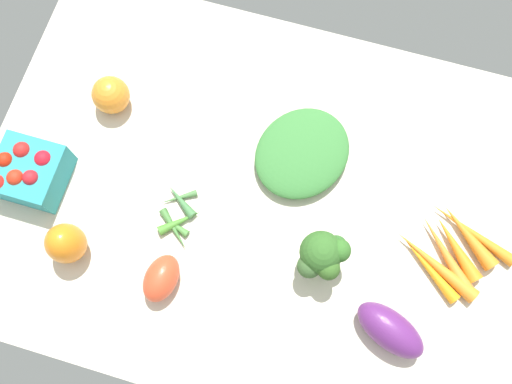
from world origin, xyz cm
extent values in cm
cube|color=beige|center=(0.00, 0.00, 1.00)|extent=(104.00, 76.00, 2.00)
ellipsoid|color=#DE4929|center=(11.52, 20.00, 4.88)|extent=(6.83, 9.32, 5.76)
cone|color=#427943|center=(13.09, 5.25, 2.95)|extent=(7.23, 5.87, 1.91)
cone|color=#488C2F|center=(11.99, 9.03, 2.92)|extent=(7.46, 7.04, 1.85)
cone|color=#4C7F44|center=(13.74, 4.75, 2.63)|extent=(6.65, 4.87, 1.26)
cone|color=#467D3B|center=(12.55, 10.74, 2.77)|extent=(7.50, 6.98, 1.54)
cone|color=#4B863C|center=(12.81, 9.94, 2.73)|extent=(6.16, 3.38, 1.45)
cone|color=orange|center=(-40.09, -3.75, 3.13)|extent=(16.86, 8.53, 2.27)
cone|color=orange|center=(-39.43, -2.81, 3.49)|extent=(12.01, 10.89, 2.97)
cone|color=orange|center=(-37.77, -0.47, 3.44)|extent=(10.76, 11.44, 2.87)
cone|color=orange|center=(-36.26, 1.66, 3.31)|extent=(12.53, 13.41, 2.63)
cone|color=orange|center=(-34.65, 3.94, 3.42)|extent=(16.53, 10.12, 2.83)
cone|color=orange|center=(-33.89, 5.00, 3.12)|extent=(12.16, 10.04, 2.25)
sphere|color=orange|center=(32.13, -10.48, 5.63)|extent=(7.25, 7.25, 7.25)
cube|color=teal|center=(40.78, 8.31, 5.42)|extent=(11.63, 11.63, 6.84)
sphere|color=red|center=(42.46, 5.45, 8.41)|extent=(3.18, 3.18, 3.18)
sphere|color=red|center=(38.19, 5.90, 8.24)|extent=(3.24, 3.24, 3.24)
sphere|color=red|center=(38.83, 9.90, 8.62)|extent=(2.88, 2.88, 2.88)
sphere|color=red|center=(44.63, 8.05, 8.52)|extent=(2.92, 2.92, 2.92)
sphere|color=red|center=(41.50, 10.63, 8.38)|extent=(3.15, 3.15, 3.15)
cylinder|color=#94CE83|center=(-14.01, 8.55, 4.01)|extent=(2.98, 2.98, 4.01)
sphere|color=#326326|center=(-14.01, 8.55, 8.80)|extent=(7.43, 7.43, 7.43)
sphere|color=#385C2D|center=(-12.70, 11.22, 7.86)|extent=(4.25, 4.25, 4.25)
sphere|color=#2F6229|center=(-16.32, 6.69, 8.18)|extent=(3.86, 3.86, 3.86)
sphere|color=#326926|center=(-16.79, 7.52, 9.51)|extent=(4.12, 4.12, 4.12)
sphere|color=#356023|center=(-15.85, 10.88, 8.97)|extent=(4.05, 4.05, 4.05)
ellipsoid|color=#387B38|center=(-6.26, -9.85, 4.05)|extent=(23.39, 24.75, 4.11)
ellipsoid|color=orange|center=(29.17, 19.01, 6.66)|extent=(9.17, 9.17, 9.32)
ellipsoid|color=#60276F|center=(-28.83, 17.50, 5.21)|extent=(14.31, 10.83, 6.42)
camera|label=1|loc=(-7.65, 26.48, 98.60)|focal=37.36mm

